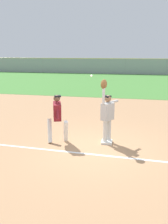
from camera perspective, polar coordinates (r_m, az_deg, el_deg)
name	(u,v)px	position (r m, az deg, el deg)	size (l,w,h in m)	color
ground_plane	(96,148)	(8.14, 2.87, -8.58)	(79.74, 79.74, 0.00)	tan
outfield_grass	(122,82)	(25.43, 9.05, 7.10)	(48.64, 17.90, 0.01)	#478438
first_base	(107,142)	(8.56, 5.49, -7.15)	(0.38, 0.38, 0.08)	white
fielder	(107,112)	(8.24, 5.56, -0.10)	(0.60, 0.80, 2.28)	silver
runner	(57,115)	(8.35, -6.42, -0.82)	(0.87, 0.82, 1.72)	white
baseball	(91,76)	(8.25, 1.79, 8.69)	(0.07, 0.07, 0.07)	white
outfield_fence	(125,66)	(34.24, 9.87, 10.73)	(48.72, 0.08, 2.16)	#93999E
parked_car_green	(103,67)	(37.63, 4.62, 10.59)	(4.50, 2.31, 1.25)	#1E6B33
parked_car_silver	(132,68)	(37.70, 11.34, 10.37)	(4.43, 2.18, 1.25)	#B7B7BC
parked_car_black	(165,68)	(37.86, 18.82, 9.91)	(4.58, 2.48, 1.25)	black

